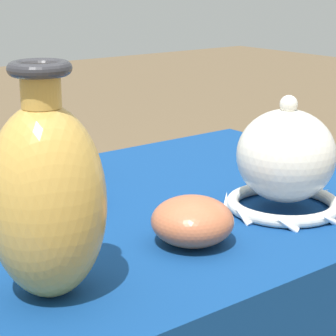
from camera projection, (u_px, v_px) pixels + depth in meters
The scene contains 6 objects.
display_table at pixel (139, 251), 1.18m from camera, with size 1.15×0.73×0.72m.
vase_tall_bulbous at pixel (47, 198), 0.82m from camera, with size 0.15×0.15×0.31m.
vase_dome_bell at pixel (286, 163), 1.15m from camera, with size 0.22×0.22×0.21m.
mosaic_tile_box at pixel (47, 165), 1.33m from camera, with size 0.15×0.14×0.07m.
jar_round_teal at pixel (65, 178), 1.19m from camera, with size 0.11×0.11×0.11m.
bowl_shallow_terracotta at pixel (192, 221), 1.01m from camera, with size 0.13×0.13×0.08m, color #BC6642.
Camera 1 is at (-0.63, -0.91, 1.12)m, focal length 70.00 mm.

